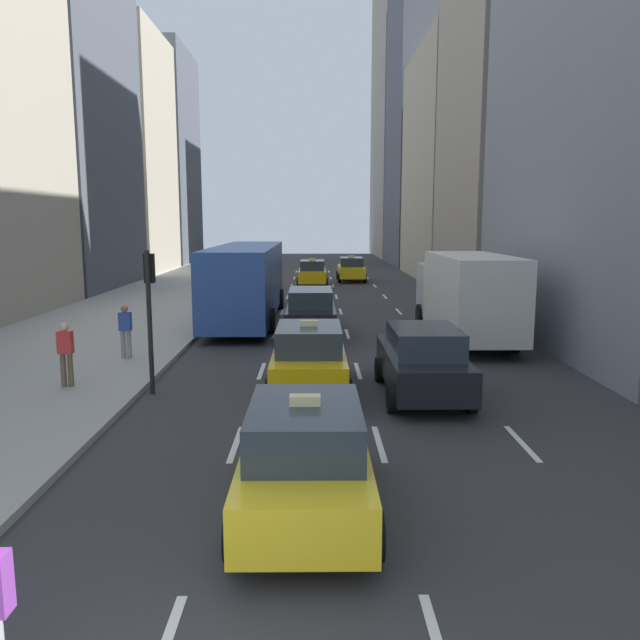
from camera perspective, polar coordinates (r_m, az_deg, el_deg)
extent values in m
cube|color=#9E9E99|center=(32.03, -15.61, 1.11)|extent=(8.00, 66.00, 0.15)
cube|color=white|center=(12.50, -7.69, -11.16)|extent=(0.12, 2.00, 0.01)
cube|color=white|center=(18.22, -5.36, -4.65)|extent=(0.12, 2.00, 0.01)
cube|color=white|center=(24.08, -4.18, -1.27)|extent=(0.12, 2.00, 0.01)
cube|color=white|center=(29.99, -3.46, 0.78)|extent=(0.12, 2.00, 0.01)
cube|color=white|center=(35.93, -2.98, 2.15)|extent=(0.12, 2.00, 0.01)
cube|color=white|center=(41.89, -2.63, 3.14)|extent=(0.12, 2.00, 0.01)
cube|color=white|center=(47.86, -2.37, 3.87)|extent=(0.12, 2.00, 0.01)
cube|color=white|center=(53.83, -2.17, 4.45)|extent=(0.12, 2.00, 0.01)
cube|color=white|center=(12.47, 5.43, -11.17)|extent=(0.12, 2.00, 0.01)
cube|color=white|center=(18.20, 3.49, -4.64)|extent=(0.12, 2.00, 0.01)
cube|color=white|center=(24.06, 2.50, -1.26)|extent=(0.12, 2.00, 0.01)
cube|color=white|center=(29.98, 1.90, 0.79)|extent=(0.12, 2.00, 0.01)
cube|color=white|center=(35.92, 1.49, 2.16)|extent=(0.12, 2.00, 0.01)
cube|color=white|center=(41.88, 1.21, 3.14)|extent=(0.12, 2.00, 0.01)
cube|color=white|center=(47.85, 0.99, 3.88)|extent=(0.12, 2.00, 0.01)
cube|color=white|center=(53.83, 0.82, 4.45)|extent=(0.12, 2.00, 0.01)
cube|color=white|center=(13.06, 17.97, -10.64)|extent=(0.12, 2.00, 0.01)
cube|color=white|center=(18.61, 12.15, -4.53)|extent=(0.12, 2.00, 0.01)
cube|color=white|center=(24.37, 9.09, -1.24)|extent=(0.12, 2.00, 0.01)
cube|color=white|center=(30.22, 7.21, 0.79)|extent=(0.12, 2.00, 0.01)
cube|color=white|center=(36.13, 5.94, 2.15)|extent=(0.12, 2.00, 0.01)
cube|color=white|center=(42.06, 5.03, 3.13)|extent=(0.12, 2.00, 0.01)
cube|color=white|center=(48.01, 4.34, 3.87)|extent=(0.12, 2.00, 0.01)
cube|color=white|center=(53.96, 3.80, 4.45)|extent=(0.12, 2.00, 0.01)
cube|color=#4C515B|center=(43.53, -22.37, 18.57)|extent=(6.00, 12.52, 24.01)
cube|color=#A89E89|center=(54.94, -17.28, 14.23)|extent=(6.00, 10.83, 19.32)
cube|color=#4C515B|center=(66.39, -14.32, 14.07)|extent=(6.00, 11.07, 20.88)
cube|color=gray|center=(38.12, 17.40, 24.90)|extent=(6.00, 10.86, 29.95)
cube|color=#A89E89|center=(49.63, 12.23, 13.67)|extent=(6.00, 14.82, 16.97)
cube|color=#4C515B|center=(64.64, 9.44, 18.01)|extent=(6.00, 12.69, 29.05)
cube|color=gray|center=(80.36, 7.49, 18.39)|extent=(6.00, 16.89, 34.93)
cube|color=yellow|center=(45.26, 2.86, 4.47)|extent=(1.80, 4.40, 0.76)
cube|color=#28333D|center=(44.95, 2.88, 5.33)|extent=(1.58, 2.29, 0.64)
cube|color=#F2E599|center=(44.92, 2.89, 5.83)|extent=(0.44, 0.20, 0.14)
cylinder|color=black|center=(46.61, 1.65, 4.14)|extent=(0.22, 0.66, 0.66)
cylinder|color=black|center=(46.71, 3.86, 4.13)|extent=(0.22, 0.66, 0.66)
cylinder|color=black|center=(43.89, 1.78, 3.84)|extent=(0.22, 0.66, 0.66)
cylinder|color=black|center=(44.00, 4.13, 3.83)|extent=(0.22, 0.66, 0.66)
cube|color=yellow|center=(15.94, -1.00, -4.00)|extent=(1.80, 4.40, 0.76)
cube|color=#28333D|center=(15.54, -1.02, -1.70)|extent=(1.58, 2.29, 0.64)
cube|color=#F2E599|center=(15.47, -1.02, -0.28)|extent=(0.44, 0.20, 0.14)
cylinder|color=black|center=(17.38, -3.94, -4.20)|extent=(0.22, 0.66, 0.66)
cylinder|color=black|center=(17.37, 2.02, -4.20)|extent=(0.22, 0.66, 0.66)
cylinder|color=black|center=(14.75, -4.56, -6.63)|extent=(0.22, 0.66, 0.66)
cylinder|color=black|center=(14.73, 2.49, -6.63)|extent=(0.22, 0.66, 0.66)
cube|color=yellow|center=(41.84, -0.71, 4.11)|extent=(1.80, 4.40, 0.76)
cube|color=#28333D|center=(41.52, -0.72, 5.04)|extent=(1.58, 2.29, 0.64)
cube|color=#F2E599|center=(41.50, -0.72, 5.57)|extent=(0.44, 0.20, 0.14)
cylinder|color=black|center=(43.25, -1.90, 3.76)|extent=(0.22, 0.66, 0.66)
cylinder|color=black|center=(43.24, 0.49, 3.76)|extent=(0.22, 0.66, 0.66)
cylinder|color=black|center=(40.53, -1.99, 3.40)|extent=(0.22, 0.66, 0.66)
cylinder|color=black|center=(40.53, 0.56, 3.41)|extent=(0.22, 0.66, 0.66)
cube|color=yellow|center=(9.50, -1.34, -13.20)|extent=(1.80, 4.40, 0.76)
cube|color=#28333D|center=(9.01, -1.38, -9.71)|extent=(1.58, 2.29, 0.64)
cube|color=#F2E599|center=(8.89, -1.38, -7.33)|extent=(0.44, 0.20, 0.14)
cylinder|color=black|center=(10.96, -6.05, -12.29)|extent=(0.22, 0.66, 0.66)
cylinder|color=black|center=(10.93, 3.61, -12.30)|extent=(0.22, 0.66, 0.66)
cylinder|color=black|center=(8.49, -7.90, -18.97)|extent=(0.22, 0.66, 0.66)
cylinder|color=black|center=(8.46, 5.00, -19.02)|extent=(0.22, 0.66, 0.66)
cube|color=black|center=(15.68, 9.30, -4.26)|extent=(1.80, 4.50, 0.80)
cube|color=#28333D|center=(15.28, 9.54, -1.87)|extent=(1.58, 2.34, 0.64)
cylinder|color=black|center=(17.00, 5.46, -4.53)|extent=(0.22, 0.66, 0.66)
cylinder|color=black|center=(17.28, 11.43, -4.45)|extent=(0.22, 0.66, 0.66)
cylinder|color=black|center=(14.32, 6.63, -7.14)|extent=(0.22, 0.66, 0.66)
cylinder|color=black|center=(14.65, 13.68, -6.97)|extent=(0.22, 0.66, 0.66)
cube|color=black|center=(23.63, -0.85, 0.37)|extent=(1.80, 4.83, 0.83)
cube|color=#28333D|center=(23.24, -0.86, 2.06)|extent=(1.58, 2.51, 0.64)
cylinder|color=black|center=(25.20, -2.88, -0.05)|extent=(0.22, 0.66, 0.66)
cylinder|color=black|center=(25.19, 1.22, -0.05)|extent=(0.22, 0.66, 0.66)
cylinder|color=black|center=(22.25, -3.19, -1.27)|extent=(0.22, 0.66, 0.66)
cylinder|color=black|center=(22.24, 1.45, -1.26)|extent=(0.22, 0.66, 0.66)
cube|color=#2D519E|center=(27.21, -6.73, 3.69)|extent=(2.50, 11.60, 2.90)
cube|color=#28333D|center=(32.89, -5.67, 5.24)|extent=(2.30, 0.12, 1.40)
cube|color=#28333D|center=(27.34, -9.27, 4.40)|extent=(0.08, 9.86, 1.10)
cube|color=yellow|center=(32.84, -5.70, 6.80)|extent=(1.50, 0.10, 0.36)
cylinder|color=black|center=(31.05, -8.27, 1.90)|extent=(0.30, 1.00, 1.00)
cylinder|color=black|center=(30.81, -3.66, 1.92)|extent=(0.30, 1.00, 1.00)
cylinder|color=black|center=(24.41, -10.39, -0.08)|extent=(0.30, 1.00, 1.00)
cylinder|color=black|center=(24.11, -4.53, -0.07)|extent=(0.30, 1.00, 1.00)
cube|color=silver|center=(26.31, 11.48, 2.74)|extent=(2.10, 2.40, 2.10)
cube|color=#28333D|center=(27.40, 11.00, 3.63)|extent=(1.90, 0.10, 0.90)
cube|color=silver|center=(22.21, 13.73, 2.30)|extent=(2.30, 6.00, 2.70)
cylinder|color=black|center=(26.25, 9.16, 0.47)|extent=(0.28, 0.90, 0.90)
cylinder|color=black|center=(26.68, 13.61, 0.47)|extent=(0.28, 0.90, 0.90)
cylinder|color=black|center=(21.00, 11.35, -1.72)|extent=(0.28, 0.90, 0.90)
cylinder|color=black|center=(21.59, 17.33, -1.67)|extent=(0.28, 0.90, 0.90)
cylinder|color=brown|center=(17.10, -22.41, -4.24)|extent=(0.14, 0.14, 0.86)
cylinder|color=brown|center=(17.03, -21.85, -4.26)|extent=(0.14, 0.14, 0.86)
cube|color=red|center=(16.93, -22.27, -1.91)|extent=(0.36, 0.22, 0.56)
sphere|color=beige|center=(16.86, -22.35, -0.57)|extent=(0.22, 0.22, 0.22)
cylinder|color=gray|center=(19.98, -17.54, -2.14)|extent=(0.14, 0.14, 0.86)
cylinder|color=gray|center=(19.93, -17.05, -2.14)|extent=(0.14, 0.14, 0.86)
cube|color=#2D4CA5|center=(19.83, -17.39, -0.12)|extent=(0.36, 0.22, 0.56)
sphere|color=#9E7051|center=(19.78, -17.45, 1.02)|extent=(0.22, 0.22, 0.22)
cylinder|color=black|center=(16.01, -15.31, -0.29)|extent=(0.12, 0.12, 3.60)
cube|color=black|center=(16.03, -15.34, 4.58)|extent=(0.24, 0.20, 0.72)
sphere|color=red|center=(16.12, -15.28, 5.43)|extent=(0.14, 0.14, 0.14)
sphere|color=#4C3F14|center=(16.13, -15.24, 4.61)|extent=(0.14, 0.14, 0.14)
sphere|color=#198C2D|center=(16.15, -15.21, 3.80)|extent=(0.14, 0.14, 0.14)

